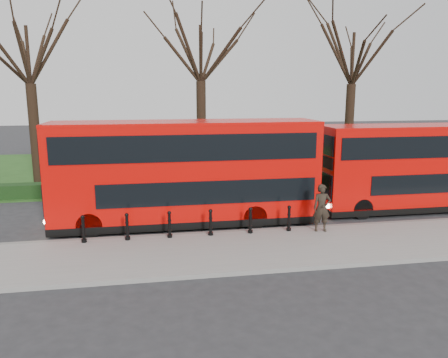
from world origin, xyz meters
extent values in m
plane|color=#28282B|center=(0.00, 0.00, 0.00)|extent=(120.00, 120.00, 0.00)
cube|color=gray|center=(0.00, -3.00, 0.07)|extent=(60.00, 4.00, 0.15)
cube|color=slate|center=(0.00, -1.00, 0.07)|extent=(60.00, 0.25, 0.16)
cube|color=#214A18|center=(0.00, 15.00, 0.03)|extent=(60.00, 18.00, 0.06)
cube|color=black|center=(0.00, 6.80, 0.40)|extent=(60.00, 0.90, 0.80)
cube|color=yellow|center=(0.00, -0.70, 0.01)|extent=(60.00, 0.10, 0.01)
cube|color=yellow|center=(0.00, -0.50, 0.01)|extent=(60.00, 0.10, 0.01)
cylinder|color=black|center=(-8.00, 10.00, 3.06)|extent=(0.60, 0.60, 6.12)
cylinder|color=black|center=(2.00, 10.00, 3.15)|extent=(0.60, 0.60, 6.29)
cylinder|color=black|center=(12.00, 10.00, 3.08)|extent=(0.60, 0.60, 6.15)
cylinder|color=black|center=(-3.85, -1.35, 0.65)|extent=(0.15, 0.15, 1.00)
cylinder|color=black|center=(-2.25, -1.35, 0.65)|extent=(0.15, 0.15, 1.00)
cylinder|color=black|center=(-0.65, -1.35, 0.65)|extent=(0.15, 0.15, 1.00)
cylinder|color=black|center=(0.95, -1.35, 0.65)|extent=(0.15, 0.15, 1.00)
cylinder|color=black|center=(2.55, -1.35, 0.65)|extent=(0.15, 0.15, 1.00)
cylinder|color=black|center=(4.14, -1.35, 0.65)|extent=(0.15, 0.15, 1.00)
cube|color=red|center=(0.21, 0.71, 2.41)|extent=(11.17, 2.54, 4.11)
cube|color=black|center=(0.21, 0.71, 0.30)|extent=(11.19, 2.56, 0.30)
cube|color=black|center=(1.02, -0.56, 1.68)|extent=(8.94, 0.04, 0.97)
cube|color=black|center=(0.21, -0.56, 3.50)|extent=(10.56, 0.04, 1.07)
cube|color=black|center=(-5.40, 0.71, 2.74)|extent=(0.06, 2.23, 0.56)
cylinder|color=black|center=(-3.75, -0.40, 0.51)|extent=(1.02, 0.30, 1.02)
cylinder|color=black|center=(-3.75, 1.83, 0.51)|extent=(1.02, 0.30, 1.02)
cylinder|color=black|center=(2.95, -0.40, 0.51)|extent=(1.02, 0.30, 1.02)
cylinder|color=black|center=(2.95, 1.83, 0.51)|extent=(1.02, 0.30, 1.02)
cube|color=red|center=(11.75, 1.18, 2.23)|extent=(10.32, 2.34, 3.80)
cube|color=black|center=(11.75, 1.18, 0.28)|extent=(10.34, 2.36, 0.28)
cube|color=black|center=(11.75, 0.00, 3.24)|extent=(9.75, 0.04, 0.98)
cube|color=black|center=(6.58, 1.18, 2.53)|extent=(0.06, 2.06, 0.52)
cylinder|color=black|center=(8.10, 0.15, 0.47)|extent=(0.94, 0.28, 0.94)
cylinder|color=black|center=(8.10, 2.21, 0.47)|extent=(0.94, 0.28, 0.94)
imported|color=black|center=(5.42, -1.60, 1.11)|extent=(0.77, 0.57, 1.92)
camera|label=1|loc=(-1.35, -17.57, 5.74)|focal=35.00mm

